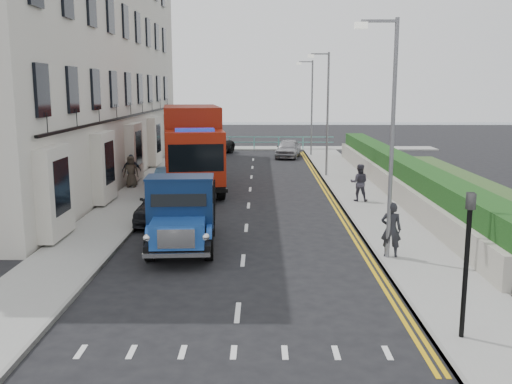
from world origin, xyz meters
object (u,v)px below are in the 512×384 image
at_px(lamp_mid, 326,107).
at_px(pedestrian_east_near, 391,229).
at_px(red_lorry, 192,145).
at_px(lamp_near, 388,126).
at_px(lamp_far, 310,102).
at_px(bedford_lorry, 181,218).
at_px(parked_car_front, 165,202).

distance_m(lamp_mid, pedestrian_east_near, 16.22).
relative_size(lamp_mid, red_lorry, 0.85).
xyz_separation_m(red_lorry, pedestrian_east_near, (7.32, -12.23, -1.26)).
height_order(lamp_near, red_lorry, lamp_near).
relative_size(lamp_far, bedford_lorry, 1.35).
xyz_separation_m(lamp_far, bedford_lorry, (-6.12, -25.17, -2.89)).
xyz_separation_m(lamp_near, lamp_far, (0.00, 26.00, 0.00)).
relative_size(lamp_near, lamp_far, 1.00).
xyz_separation_m(lamp_mid, lamp_far, (0.00, 10.00, 0.00)).
distance_m(lamp_mid, lamp_far, 10.00).
height_order(lamp_near, parked_car_front, lamp_near).
bearing_deg(pedestrian_east_near, parked_car_front, -21.70).
bearing_deg(bedford_lorry, parked_car_front, 102.16).
xyz_separation_m(lamp_near, parked_car_front, (-7.33, 5.12, -3.27)).
relative_size(lamp_near, pedestrian_east_near, 4.24).
distance_m(parked_car_front, pedestrian_east_near, 9.09).
bearing_deg(lamp_mid, lamp_near, -90.00).
height_order(lamp_far, bedford_lorry, lamp_far).
height_order(lamp_near, lamp_mid, same).
relative_size(lamp_far, red_lorry, 0.85).
bearing_deg(lamp_mid, bedford_lorry, -111.96).
relative_size(lamp_mid, bedford_lorry, 1.35).
bearing_deg(parked_car_front, lamp_mid, 59.77).
height_order(lamp_mid, pedestrian_east_near, lamp_mid).
relative_size(red_lorry, parked_car_front, 1.94).
bearing_deg(lamp_mid, pedestrian_east_near, -89.20).
xyz_separation_m(bedford_lorry, red_lorry, (-0.98, 11.47, 1.10)).
bearing_deg(pedestrian_east_near, lamp_near, 30.36).
relative_size(bedford_lorry, parked_car_front, 1.23).
distance_m(red_lorry, parked_car_front, 7.34).
bearing_deg(bedford_lorry, pedestrian_east_near, -10.48).
bearing_deg(lamp_near, lamp_mid, 90.00).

